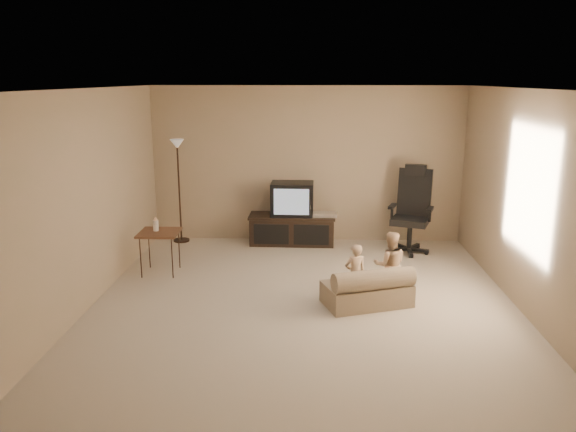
% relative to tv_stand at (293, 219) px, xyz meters
% --- Properties ---
extents(floor, '(5.50, 5.50, 0.00)m').
position_rel_tv_stand_xyz_m(floor, '(0.22, -2.49, -0.42)').
color(floor, '#B1A08D').
rests_on(floor, ground).
extents(room_shell, '(5.50, 5.50, 5.50)m').
position_rel_tv_stand_xyz_m(room_shell, '(0.22, -2.49, 1.10)').
color(room_shell, silver).
rests_on(room_shell, floor).
extents(tv_stand, '(1.41, 0.54, 1.00)m').
position_rel_tv_stand_xyz_m(tv_stand, '(0.00, 0.00, 0.00)').
color(tv_stand, black).
rests_on(tv_stand, floor).
extents(office_chair, '(0.78, 0.80, 1.33)m').
position_rel_tv_stand_xyz_m(office_chair, '(1.83, -0.33, 0.06)').
color(office_chair, black).
rests_on(office_chair, floor).
extents(side_table, '(0.54, 0.54, 0.79)m').
position_rel_tv_stand_xyz_m(side_table, '(-1.77, -1.48, 0.15)').
color(side_table, brown).
rests_on(side_table, floor).
extents(floor_lamp, '(0.26, 0.26, 1.67)m').
position_rel_tv_stand_xyz_m(floor_lamp, '(-1.83, 0.06, 0.80)').
color(floor_lamp, '#301F15').
rests_on(floor_lamp, floor).
extents(child_sofa, '(1.12, 0.86, 0.49)m').
position_rel_tv_stand_xyz_m(child_sofa, '(0.98, -2.52, -0.22)').
color(child_sofa, gray).
rests_on(child_sofa, floor).
extents(toddler_left, '(0.32, 0.27, 0.73)m').
position_rel_tv_stand_xyz_m(toddler_left, '(0.82, -2.45, -0.05)').
color(toddler_left, '#DBB189').
rests_on(toddler_left, floor).
extents(toddler_right, '(0.40, 0.22, 0.83)m').
position_rel_tv_stand_xyz_m(toddler_right, '(1.26, -2.23, -0.00)').
color(toddler_right, '#DBB189').
rests_on(toddler_right, floor).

